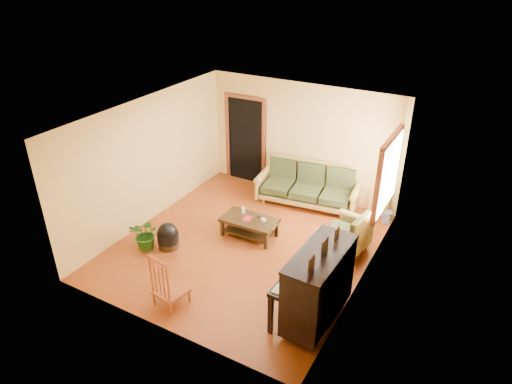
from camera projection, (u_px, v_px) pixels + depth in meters
The scene contains 16 objects.
floor at pixel (246, 245), 8.82m from camera, with size 5.00×5.00×0.00m, color #68280D.
doorway at pixel (246, 141), 10.87m from camera, with size 1.08×0.16×2.05m, color black.
window at pixel (388, 174), 8.16m from camera, with size 0.12×1.36×1.46m, color white.
sofa at pixel (307, 186), 10.00m from camera, with size 2.20×0.92×0.94m, color olive.
coffee_table at pixel (250, 227), 9.01m from camera, with size 1.09×0.60×0.40m, color black.
armchair at pixel (345, 231), 8.43m from camera, with size 0.87×0.91×0.91m, color olive.
piano at pixel (318, 287), 6.76m from camera, with size 0.83×1.42×1.25m, color black.
footstool at pixel (168, 238), 8.67m from camera, with size 0.41×0.41×0.39m, color black.
red_chair at pixel (170, 279), 7.14m from camera, with size 0.45×0.50×0.97m, color brown.
leaning_frame at pixel (378, 203), 9.68m from camera, with size 0.44×0.10×0.58m, color gold.
ceramic_crock at pixel (386, 217), 9.50m from camera, with size 0.20×0.20×0.25m, color #2F468E.
potted_plant at pixel (146, 234), 8.57m from camera, with size 0.57×0.49×0.63m, color #245B1A.
book at pixel (244, 218), 8.92m from camera, with size 0.15×0.20×0.02m, color maroon.
candle at pixel (243, 210), 9.08m from camera, with size 0.07×0.07×0.13m, color white.
glass_jar at pixel (263, 220), 8.81m from camera, with size 0.10×0.10×0.06m, color white.
remote at pixel (260, 218), 8.94m from camera, with size 0.14×0.04×0.01m, color black.
Camera 1 is at (3.74, -6.28, 5.04)m, focal length 32.00 mm.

